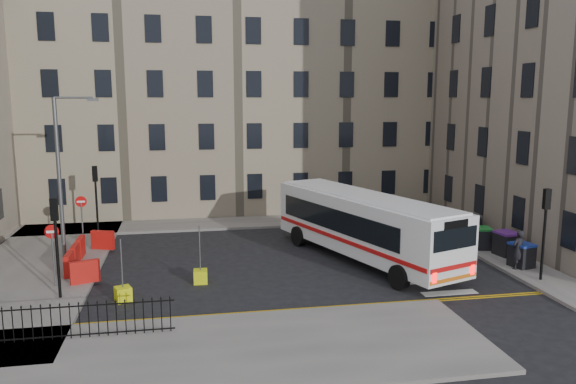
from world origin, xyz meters
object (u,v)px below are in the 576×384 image
object	(u,v)px
wheelie_bin_a	(522,255)
bollard_yellow	(201,276)
streetlamp	(59,176)
pedestrian	(518,250)
wheelie_bin_b	(506,243)
wheelie_bin_d	(468,226)
wheelie_bin_c	(481,238)
bollard_chevron	(123,294)
wheelie_bin_e	(460,225)
bus	(363,224)

from	to	relation	value
wheelie_bin_a	bollard_yellow	world-z (taller)	wheelie_bin_a
streetlamp	pedestrian	world-z (taller)	streetlamp
streetlamp	wheelie_bin_b	size ratio (longest dim) A/B	6.52
streetlamp	wheelie_bin_d	size ratio (longest dim) A/B	6.05
wheelie_bin_a	wheelie_bin_c	size ratio (longest dim) A/B	0.99
bollard_yellow	wheelie_bin_d	bearing A→B (deg)	17.76
wheelie_bin_b	wheelie_bin_d	distance (m)	3.81
streetlamp	bollard_chevron	bearing A→B (deg)	-61.58
pedestrian	bollard_yellow	distance (m)	14.85
wheelie_bin_e	wheelie_bin_b	bearing A→B (deg)	-83.99
wheelie_bin_c	wheelie_bin_d	xyz separation A→B (m)	(0.52, 2.40, 0.10)
bus	wheelie_bin_d	xyz separation A→B (m)	(7.28, 2.89, -1.07)
wheelie_bin_a	wheelie_bin_e	world-z (taller)	wheelie_bin_e
bus	wheelie_bin_c	world-z (taller)	bus
pedestrian	bollard_chevron	bearing A→B (deg)	-15.29
wheelie_bin_d	wheelie_bin_e	size ratio (longest dim) A/B	1.03
wheelie_bin_b	pedestrian	size ratio (longest dim) A/B	0.67
streetlamp	wheelie_bin_b	bearing A→B (deg)	-9.30
wheelie_bin_d	wheelie_bin_e	bearing A→B (deg)	122.77
wheelie_bin_c	bollard_chevron	world-z (taller)	wheelie_bin_c
wheelie_bin_b	bollard_yellow	distance (m)	15.61
wheelie_bin_d	bollard_yellow	xyz separation A→B (m)	(-15.48, -4.96, -0.53)
wheelie_bin_d	pedestrian	size ratio (longest dim) A/B	0.72
bus	wheelie_bin_a	bearing A→B (deg)	-42.22
wheelie_bin_c	wheelie_bin_d	world-z (taller)	wheelie_bin_d
wheelie_bin_a	pedestrian	bearing A→B (deg)	-156.37
bus	pedestrian	size ratio (longest dim) A/B	6.56
wheelie_bin_c	bollard_chevron	distance (m)	18.61
pedestrian	wheelie_bin_d	bearing A→B (deg)	-113.74
pedestrian	streetlamp	bearing A→B (deg)	-32.62
pedestrian	bollard_chevron	xyz separation A→B (m)	(-17.94, -0.63, -0.79)
bus	bollard_yellow	distance (m)	8.60
streetlamp	bollard_chevron	world-z (taller)	streetlamp
wheelie_bin_c	wheelie_bin_d	distance (m)	2.46
wheelie_bin_c	pedestrian	world-z (taller)	pedestrian
wheelie_bin_a	pedestrian	world-z (taller)	pedestrian
bollard_yellow	wheelie_bin_e	bearing A→B (deg)	19.46
wheelie_bin_e	wheelie_bin_d	bearing A→B (deg)	-55.85
bus	wheelie_bin_c	distance (m)	6.88
wheelie_bin_e	pedestrian	world-z (taller)	pedestrian
bollard_yellow	pedestrian	bearing A→B (deg)	-4.23
wheelie_bin_b	wheelie_bin_c	bearing A→B (deg)	104.39
bus	bollard_chevron	xyz separation A→B (m)	(-11.35, -3.79, -1.60)
bus	pedestrian	world-z (taller)	bus
streetlamp	wheelie_bin_e	distance (m)	22.17
wheelie_bin_c	wheelie_bin_e	world-z (taller)	wheelie_bin_e
wheelie_bin_a	wheelie_bin_b	xyz separation A→B (m)	(0.39, 1.95, 0.04)
bus	bollard_chevron	world-z (taller)	bus
wheelie_bin_b	bollard_chevron	xyz separation A→B (m)	(-18.72, -2.87, -0.47)
pedestrian	wheelie_bin_e	bearing A→B (deg)	-110.95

